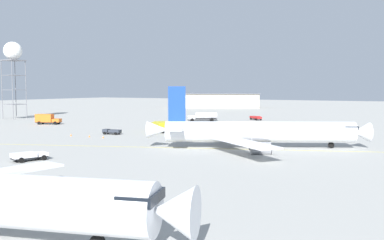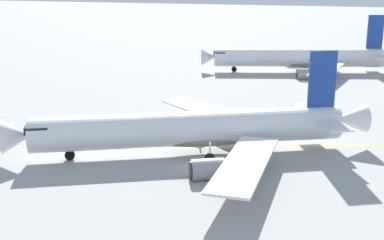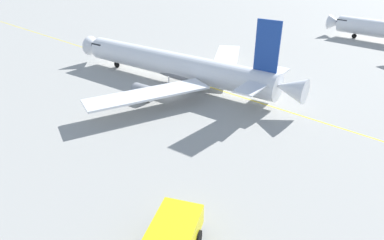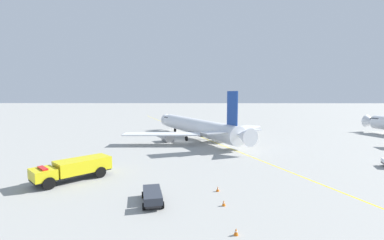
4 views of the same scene
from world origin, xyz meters
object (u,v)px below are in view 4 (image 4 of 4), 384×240
Objects in this scene: fire_tender_truck at (74,168)px; safety_cone_mid at (224,203)px; airliner_main at (197,128)px; safety_cone_near at (218,189)px; safety_cone_far at (236,232)px; baggage_truck_truck at (152,196)px.

fire_tender_truck is 19.31m from safety_cone_mid.
airliner_main reaches higher than safety_cone_near.
safety_cone_far is at bearing -85.94° from safety_cone_near.
baggage_truck_truck reaches higher than safety_cone_near.
safety_cone_near is 3.80m from safety_cone_mid.
baggage_truck_truck is 8.31× the size of safety_cone_mid.
safety_cone_near and safety_cone_mid have the same top height.
safety_cone_near is at bearing 156.56° from airliner_main.
baggage_truck_truck is 9.40m from safety_cone_far.
safety_cone_far is at bearing 156.64° from airliner_main.
airliner_main is at bearing 93.72° from safety_cone_mid.
safety_cone_near is at bearing 94.06° from safety_cone_far.
airliner_main reaches higher than safety_cone_far.
safety_cone_near is at bearing 94.06° from safety_cone_mid.
baggage_truck_truck is 6.97m from safety_cone_mid.
safety_cone_near is (17.50, -3.67, -1.25)m from fire_tender_truck.
airliner_main is at bearing -162.54° from fire_tender_truck.
fire_tender_truck is at bearing 157.21° from safety_cone_mid.
safety_cone_mid is (17.77, -7.46, -1.25)m from fire_tender_truck.
fire_tender_truck reaches higher than baggage_truck_truck.
fire_tender_truck is 22.20m from safety_cone_far.
safety_cone_near is (2.24, -34.75, -2.50)m from airliner_main.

